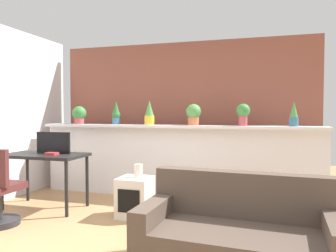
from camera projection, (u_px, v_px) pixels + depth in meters
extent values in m
plane|color=tan|center=(119.00, 250.00, 3.13)|extent=(12.00, 12.00, 0.00)
cube|color=silver|center=(174.00, 163.00, 5.02)|extent=(4.35, 0.16, 1.08)
cube|color=silver|center=(174.00, 126.00, 4.96)|extent=(4.35, 0.35, 0.04)
cube|color=brown|center=(184.00, 116.00, 5.57)|extent=(4.35, 0.10, 2.50)
cylinder|color=#B7474C|center=(79.00, 121.00, 5.40)|extent=(0.16, 0.16, 0.09)
sphere|color=#3D843D|center=(79.00, 113.00, 5.39)|extent=(0.23, 0.23, 0.23)
cylinder|color=#386B84|center=(116.00, 121.00, 5.27)|extent=(0.12, 0.12, 0.11)
sphere|color=#2D7033|center=(116.00, 115.00, 5.26)|extent=(0.13, 0.13, 0.13)
cone|color=#2D7033|center=(116.00, 107.00, 5.26)|extent=(0.11, 0.11, 0.20)
cylinder|color=gold|center=(149.00, 120.00, 5.07)|extent=(0.15, 0.15, 0.14)
cone|color=#4C9347|center=(149.00, 108.00, 5.06)|extent=(0.14, 0.14, 0.23)
cylinder|color=#C66B42|center=(193.00, 121.00, 4.89)|extent=(0.16, 0.16, 0.12)
sphere|color=#4C9347|center=(193.00, 111.00, 4.88)|extent=(0.22, 0.22, 0.22)
cylinder|color=#B7474C|center=(243.00, 121.00, 4.66)|extent=(0.12, 0.12, 0.15)
sphere|color=#3D843D|center=(243.00, 111.00, 4.66)|extent=(0.20, 0.20, 0.20)
cylinder|color=#386B84|center=(294.00, 122.00, 4.48)|extent=(0.12, 0.12, 0.13)
cone|color=#4C9347|center=(294.00, 109.00, 4.47)|extent=(0.11, 0.11, 0.22)
cylinder|color=black|center=(2.00, 184.00, 4.38)|extent=(0.04, 0.04, 0.71)
cylinder|color=black|center=(66.00, 189.00, 4.10)|extent=(0.04, 0.04, 0.71)
cylinder|color=black|center=(28.00, 177.00, 4.86)|extent=(0.04, 0.04, 0.71)
cylinder|color=black|center=(87.00, 181.00, 4.57)|extent=(0.04, 0.04, 0.71)
cube|color=black|center=(45.00, 155.00, 4.46)|extent=(1.10, 0.60, 0.04)
cube|color=black|center=(53.00, 143.00, 4.51)|extent=(0.51, 0.04, 0.30)
cylinder|color=#262628|center=(0.00, 222.00, 3.81)|extent=(0.44, 0.44, 0.07)
cylinder|color=#333333|center=(0.00, 205.00, 3.80)|extent=(0.06, 0.06, 0.34)
cube|color=silver|center=(135.00, 197.00, 4.10)|extent=(0.40, 0.40, 0.50)
cube|color=black|center=(129.00, 201.00, 3.92)|extent=(0.28, 0.04, 0.28)
cylinder|color=silver|center=(138.00, 171.00, 4.12)|extent=(0.10, 0.10, 0.16)
cube|color=#B22D33|center=(52.00, 154.00, 4.32)|extent=(0.15, 0.11, 0.04)
cube|color=brown|center=(243.00, 195.00, 2.84)|extent=(1.57, 0.25, 0.40)
cube|color=brown|center=(155.00, 210.00, 2.80)|extent=(0.20, 0.77, 0.16)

